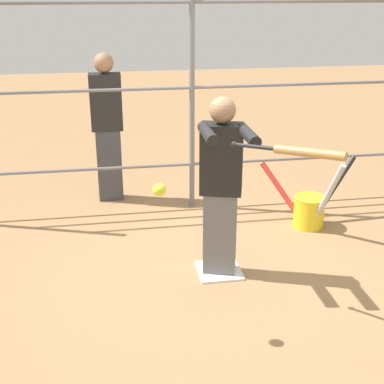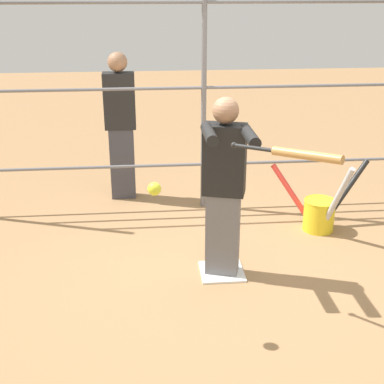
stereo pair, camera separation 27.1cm
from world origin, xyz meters
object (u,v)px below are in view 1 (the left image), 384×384
at_px(batter, 221,183).
at_px(softball_in_flight, 159,190).
at_px(baseball_bat_swinging, 299,152).
at_px(bat_bucket, 310,208).
at_px(bystander_behind_fence, 107,126).

bearing_deg(batter, softball_in_flight, 52.46).
distance_m(baseball_bat_swinging, softball_in_flight, 1.03).
bearing_deg(batter, bat_bucket, -144.68).
xyz_separation_m(baseball_bat_swinging, bystander_behind_fence, (1.34, -2.82, -0.49)).
height_order(batter, bystander_behind_fence, bystander_behind_fence).
distance_m(baseball_bat_swinging, bystander_behind_fence, 3.16).
bearing_deg(bat_bucket, baseball_bat_swinging, 63.96).
bearing_deg(bystander_behind_fence, softball_in_flight, 96.79).
relative_size(softball_in_flight, bat_bucket, 0.09).
bearing_deg(baseball_bat_swinging, batter, -65.08).
bearing_deg(batter, baseball_bat_swinging, 114.92).
xyz_separation_m(baseball_bat_swinging, softball_in_flight, (1.00, -0.01, -0.23)).
distance_m(batter, softball_in_flight, 1.06).
xyz_separation_m(softball_in_flight, bystander_behind_fence, (0.34, -2.82, -0.26)).
distance_m(softball_in_flight, bat_bucket, 2.64).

